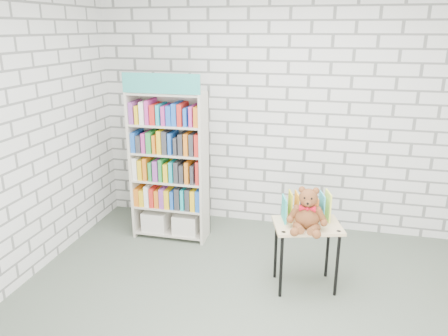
# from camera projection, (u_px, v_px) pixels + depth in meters

# --- Properties ---
(ground) EXTENTS (4.50, 4.50, 0.00)m
(ground) POSITION_uv_depth(u_px,v_px,m) (254.00, 322.00, 3.63)
(ground) COLOR #4F594B
(ground) RESTS_ON ground
(room_shell) EXTENTS (4.52, 4.02, 2.81)m
(room_shell) POSITION_uv_depth(u_px,v_px,m) (260.00, 109.00, 3.08)
(room_shell) COLOR silver
(room_shell) RESTS_ON ground
(bookshelf) EXTENTS (0.84, 0.33, 1.89)m
(bookshelf) POSITION_uv_depth(u_px,v_px,m) (170.00, 165.00, 4.89)
(bookshelf) COLOR beige
(bookshelf) RESTS_ON ground
(display_table) EXTENTS (0.68, 0.56, 0.64)m
(display_table) POSITION_uv_depth(u_px,v_px,m) (307.00, 233.00, 3.97)
(display_table) COLOR #DFBE86
(display_table) RESTS_ON ground
(table_books) EXTENTS (0.45, 0.29, 0.25)m
(table_books) POSITION_uv_depth(u_px,v_px,m) (306.00, 207.00, 4.00)
(table_books) COLOR #29B2A7
(table_books) RESTS_ON display_table
(teddy_bear) EXTENTS (0.36, 0.33, 0.38)m
(teddy_bear) POSITION_uv_depth(u_px,v_px,m) (307.00, 213.00, 3.80)
(teddy_bear) COLOR brown
(teddy_bear) RESTS_ON display_table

